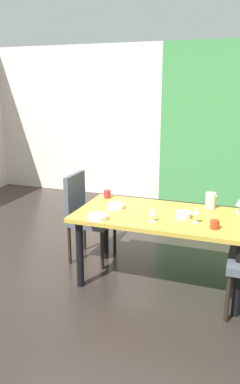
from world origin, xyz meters
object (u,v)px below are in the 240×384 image
at_px(wine_glass_rear, 196,211).
at_px(cup_west, 215,224).
at_px(chair_left_far, 85,212).
at_px(wine_glass_center, 239,203).
at_px(serving_bowl_right, 116,206).
at_px(wine_glass_left, 153,211).
at_px(dining_table, 163,223).
at_px(serving_bowl_corner, 98,217).
at_px(cup_front, 107,194).
at_px(serving_bowl_north, 183,215).
at_px(pitcher_south, 211,200).

relative_size(wine_glass_rear, cup_west, 1.86).
bearing_deg(chair_left_far, wine_glass_center, 90.75).
height_order(chair_left_far, serving_bowl_right, chair_left_far).
xyz_separation_m(wine_glass_rear, wine_glass_center, (0.34, 0.41, -0.01)).
bearing_deg(cup_west, wine_glass_left, -178.95).
height_order(dining_table, serving_bowl_corner, serving_bowl_corner).
distance_m(wine_glass_rear, cup_front, 1.11).
relative_size(chair_left_far, wine_glass_rear, 6.63).
bearing_deg(wine_glass_left, serving_bowl_north, 40.16).
distance_m(wine_glass_left, pitcher_south, 0.71).
distance_m(wine_glass_rear, serving_bowl_corner, 0.87).
relative_size(wine_glass_center, serving_bowl_right, 0.79).
bearing_deg(serving_bowl_right, wine_glass_rear, -9.81).
relative_size(wine_glass_center, pitcher_south, 0.88).
xyz_separation_m(wine_glass_left, serving_bowl_north, (0.23, 0.20, -0.07)).
relative_size(wine_glass_rear, serving_bowl_corner, 0.79).
height_order(chair_left_far, wine_glass_center, chair_left_far).
height_order(wine_glass_center, serving_bowl_north, wine_glass_center).
relative_size(wine_glass_left, serving_bowl_north, 0.91).
relative_size(serving_bowl_corner, serving_bowl_right, 1.06).
height_order(serving_bowl_right, serving_bowl_north, serving_bowl_north).
bearing_deg(serving_bowl_north, dining_table, 171.73).
height_order(dining_table, wine_glass_rear, wine_glass_rear).
bearing_deg(cup_front, cup_west, -24.31).
bearing_deg(pitcher_south, serving_bowl_right, -159.58).
xyz_separation_m(chair_left_far, cup_front, (0.23, 0.06, 0.21)).
bearing_deg(chair_left_far, wine_glass_left, 61.22).
bearing_deg(cup_front, chair_left_far, -165.54).
distance_m(cup_west, pitcher_south, 0.56).
height_order(wine_glass_left, serving_bowl_right, wine_glass_left).
xyz_separation_m(wine_glass_left, serving_bowl_right, (-0.44, 0.24, -0.07)).
bearing_deg(cup_front, wine_glass_center, -1.67).
relative_size(dining_table, wine_glass_center, 11.99).
bearing_deg(wine_glass_rear, wine_glass_center, 50.10).
relative_size(serving_bowl_corner, serving_bowl_north, 1.24).
height_order(serving_bowl_corner, serving_bowl_north, serving_bowl_north).
bearing_deg(wine_glass_rear, chair_left_far, 162.74).
distance_m(serving_bowl_north, pitcher_south, 0.42).
height_order(wine_glass_center, cup_west, wine_glass_center).
height_order(serving_bowl_corner, serving_bowl_right, serving_bowl_right).
distance_m(cup_front, pitcher_south, 1.08).
xyz_separation_m(wine_glass_left, wine_glass_rear, (0.36, 0.10, 0.01)).
bearing_deg(chair_left_far, serving_bowl_corner, 34.08).
height_order(serving_bowl_north, pitcher_south, pitcher_south).
bearing_deg(cup_west, serving_bowl_corner, -173.30).
bearing_deg(serving_bowl_north, wine_glass_rear, -37.88).
bearing_deg(wine_glass_center, serving_bowl_right, -166.73).
distance_m(wine_glass_left, serving_bowl_right, 0.50).
height_order(chair_left_far, pitcher_south, chair_left_far).
bearing_deg(serving_bowl_right, cup_front, 124.30).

